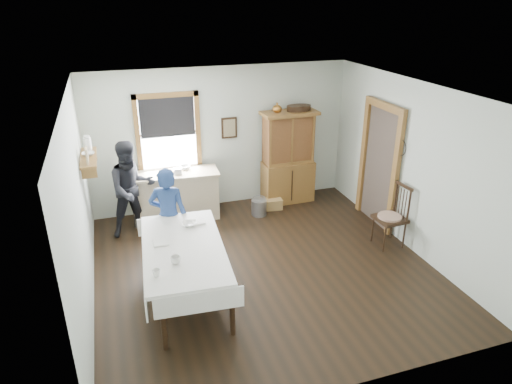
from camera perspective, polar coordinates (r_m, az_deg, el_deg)
room at (r=6.52m, az=1.01°, el=0.66°), size 5.01×5.01×2.70m
window at (r=8.50m, az=-10.95°, el=7.75°), size 1.18×0.07×1.48m
doorway at (r=8.35m, az=15.21°, el=3.66°), size 0.09×1.14×2.22m
wall_shelf at (r=7.59m, az=-20.22°, el=4.31°), size 0.24×1.00×0.44m
framed_picture at (r=8.73m, az=-3.36°, el=8.00°), size 0.30×0.04×0.40m
rug_beater at (r=7.75m, az=17.78°, el=6.18°), size 0.01×0.27×0.27m
work_counter at (r=8.57m, az=-9.99°, el=-0.43°), size 1.63×0.71×0.91m
china_hutch at (r=9.02m, az=4.06°, el=4.31°), size 1.09×0.54×1.84m
dining_table at (r=6.35m, az=-8.85°, el=-9.95°), size 1.23×2.14×0.83m
spindle_chair at (r=7.81m, az=16.43°, el=-2.87°), size 0.53×0.53×1.08m
pail at (r=8.67m, az=0.37°, el=-1.94°), size 0.32×0.32×0.31m
wicker_basket at (r=8.95m, az=2.12°, el=-1.48°), size 0.37×0.28×0.20m
woman_blue at (r=7.07m, az=-10.83°, el=-3.44°), size 0.61×0.50×1.46m
figure_dark at (r=8.06m, az=-15.20°, el=-0.01°), size 0.87×0.75×1.55m
table_cup_a at (r=5.77m, az=-10.01°, el=-8.36°), size 0.15×0.15×0.10m
table_cup_b at (r=5.58m, az=-12.36°, el=-9.84°), size 0.11×0.11×0.09m
table_bowl at (r=6.63m, az=-8.30°, el=-3.92°), size 0.29×0.29×0.06m
counter_book at (r=8.49m, az=-10.79°, el=2.66°), size 0.20×0.24×0.02m
counter_bowl at (r=8.52m, az=-8.86°, el=3.05°), size 0.24×0.24×0.06m
shelf_bowl at (r=7.59m, az=-20.25°, el=4.51°), size 0.22×0.22×0.05m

